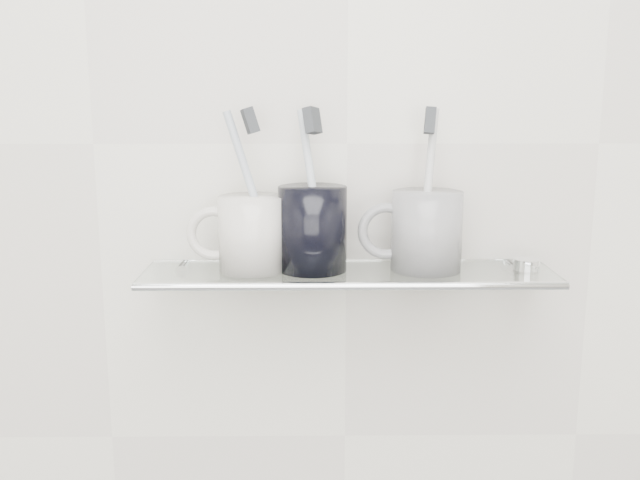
{
  "coord_description": "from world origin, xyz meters",
  "views": [
    {
      "loc": [
        -0.04,
        0.19,
        1.31
      ],
      "look_at": [
        -0.03,
        1.04,
        1.14
      ],
      "focal_mm": 40.0,
      "sensor_mm": 36.0,
      "label": 1
    }
  ],
  "objects_px": {
    "mug_left": "(252,233)",
    "mug_right": "(427,231)",
    "shelf_glass": "(349,274)",
    "mug_center": "(313,229)"
  },
  "relations": [
    {
      "from": "mug_center",
      "to": "mug_right",
      "type": "height_order",
      "value": "mug_center"
    },
    {
      "from": "shelf_glass",
      "to": "mug_left",
      "type": "relative_size",
      "value": 5.48
    },
    {
      "from": "shelf_glass",
      "to": "mug_center",
      "type": "xyz_separation_m",
      "value": [
        -0.04,
        0.0,
        0.06
      ]
    },
    {
      "from": "mug_left",
      "to": "mug_right",
      "type": "xyz_separation_m",
      "value": [
        0.21,
        0.0,
        0.0
      ]
    },
    {
      "from": "mug_right",
      "to": "shelf_glass",
      "type": "bearing_deg",
      "value": 165.57
    },
    {
      "from": "mug_center",
      "to": "shelf_glass",
      "type": "bearing_deg",
      "value": -18.35
    },
    {
      "from": "mug_left",
      "to": "mug_center",
      "type": "relative_size",
      "value": 0.89
    },
    {
      "from": "shelf_glass",
      "to": "mug_left",
      "type": "distance_m",
      "value": 0.13
    },
    {
      "from": "mug_left",
      "to": "mug_right",
      "type": "height_order",
      "value": "mug_right"
    },
    {
      "from": "mug_left",
      "to": "mug_right",
      "type": "distance_m",
      "value": 0.21
    }
  ]
}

